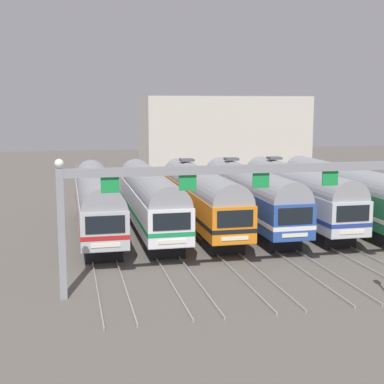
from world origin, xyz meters
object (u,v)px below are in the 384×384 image
at_px(commuter_train_blue, 250,194).
at_px(commuter_train_silver, 297,192).
at_px(commuter_train_stainless, 97,199).
at_px(commuter_train_orange, 201,196).
at_px(catenary_gantry, 296,185).
at_px(commuter_train_white, 150,198).
at_px(commuter_train_green, 342,191).

distance_m(commuter_train_blue, commuter_train_silver, 3.91).
height_order(commuter_train_stainless, commuter_train_orange, commuter_train_orange).
bearing_deg(commuter_train_silver, catenary_gantry, -113.49).
relative_size(commuter_train_stainless, commuter_train_white, 1.00).
distance_m(commuter_train_white, commuter_train_silver, 11.73).
xyz_separation_m(commuter_train_orange, commuter_train_silver, (7.82, 0.00, 0.00)).
xyz_separation_m(commuter_train_white, commuter_train_silver, (11.73, 0.00, 0.00)).
height_order(commuter_train_white, commuter_train_silver, commuter_train_silver).
xyz_separation_m(commuter_train_silver, commuter_train_green, (3.91, -0.00, -0.00)).
bearing_deg(catenary_gantry, commuter_train_stainless, 125.92).
relative_size(commuter_train_white, catenary_gantry, 0.73).
xyz_separation_m(commuter_train_white, commuter_train_orange, (3.91, 0.00, 0.00)).
height_order(commuter_train_stainless, commuter_train_white, same).
relative_size(commuter_train_white, commuter_train_orange, 1.00).
bearing_deg(catenary_gantry, commuter_train_blue, 81.76).
xyz_separation_m(commuter_train_stainless, commuter_train_silver, (15.64, 0.00, 0.00)).
height_order(commuter_train_silver, commuter_train_green, commuter_train_silver).
xyz_separation_m(commuter_train_orange, catenary_gantry, (1.96, -13.50, 2.64)).
relative_size(commuter_train_blue, commuter_train_green, 1.00).
bearing_deg(commuter_train_orange, commuter_train_green, -0.02).
bearing_deg(commuter_train_green, commuter_train_stainless, 180.00).
relative_size(commuter_train_blue, catenary_gantry, 0.73).
distance_m(commuter_train_blue, catenary_gantry, 13.89).
height_order(commuter_train_stainless, commuter_train_blue, commuter_train_blue).
bearing_deg(catenary_gantry, commuter_train_orange, 98.24).
xyz_separation_m(commuter_train_blue, commuter_train_silver, (3.91, 0.00, 0.00)).
bearing_deg(commuter_train_silver, commuter_train_blue, 180.00).
relative_size(commuter_train_stainless, commuter_train_silver, 1.00).
xyz_separation_m(commuter_train_green, catenary_gantry, (-9.78, -13.49, 2.64)).
bearing_deg(commuter_train_white, commuter_train_blue, 0.03).
distance_m(commuter_train_orange, commuter_train_green, 11.73).
relative_size(commuter_train_stainless, commuter_train_blue, 1.00).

